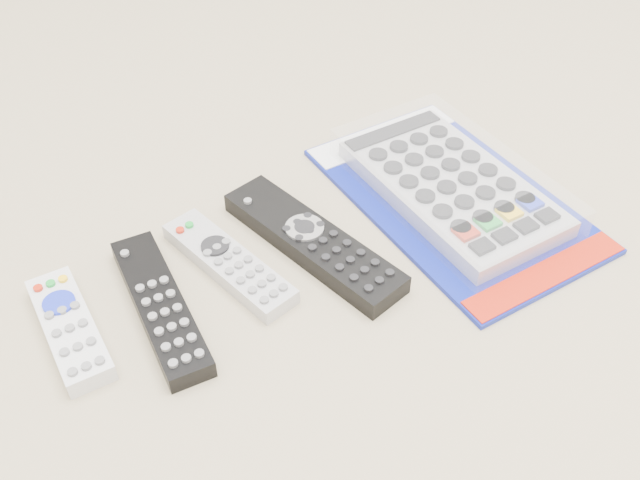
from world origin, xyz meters
TOP-DOWN VIEW (x-y plane):
  - remote_small_grey at (-0.22, 0.02)m, footprint 0.06×0.15m
  - remote_slim_black at (-0.14, -0.01)m, footprint 0.08×0.20m
  - remote_silver_dvd at (-0.05, 0.00)m, footprint 0.06×0.18m
  - remote_large_black at (0.03, -0.02)m, footprint 0.08×0.23m
  - jumbo_remote_packaged at (0.21, -0.05)m, footprint 0.23×0.35m

SIDE VIEW (x-z plane):
  - remote_silver_dvd at x=-0.05m, z-range 0.00..0.02m
  - remote_slim_black at x=-0.14m, z-range 0.00..0.02m
  - remote_small_grey at x=-0.22m, z-range 0.00..0.02m
  - remote_large_black at x=0.03m, z-range 0.00..0.02m
  - jumbo_remote_packaged at x=0.21m, z-range 0.00..0.04m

